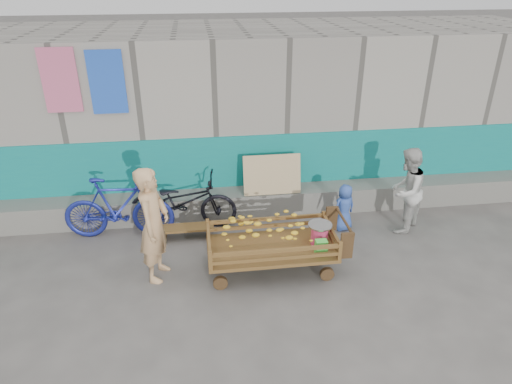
{
  "coord_description": "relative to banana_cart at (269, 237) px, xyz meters",
  "views": [
    {
      "loc": [
        -0.94,
        -4.86,
        4.07
      ],
      "look_at": [
        -0.12,
        1.2,
        1.0
      ],
      "focal_mm": 32.0,
      "sensor_mm": 36.0,
      "label": 1
    }
  ],
  "objects": [
    {
      "name": "vendor_man",
      "position": [
        -1.59,
        0.1,
        0.27
      ],
      "size": [
        0.56,
        0.71,
        1.7
      ],
      "primitive_type": "imported",
      "rotation": [
        0.0,
        0.0,
        1.3
      ],
      "color": "tan",
      "rests_on": "ground"
    },
    {
      "name": "banana_cart",
      "position": [
        0.0,
        0.0,
        0.0
      ],
      "size": [
        2.0,
        0.91,
        0.85
      ],
      "color": "brown",
      "rests_on": "ground"
    },
    {
      "name": "child",
      "position": [
        1.44,
        1.0,
        -0.17
      ],
      "size": [
        0.46,
        0.37,
        0.83
      ],
      "primitive_type": "imported",
      "rotation": [
        0.0,
        0.0,
        3.46
      ],
      "color": "#3252AA",
      "rests_on": "ground"
    },
    {
      "name": "bicycle_dark",
      "position": [
        -1.23,
        1.47,
        -0.1
      ],
      "size": [
        1.88,
        0.87,
        0.95
      ],
      "primitive_type": "imported",
      "rotation": [
        0.0,
        0.0,
        1.44
      ],
      "color": "black",
      "rests_on": "ground"
    },
    {
      "name": "woman",
      "position": [
        2.42,
        0.87,
        0.15
      ],
      "size": [
        0.9,
        0.89,
        1.46
      ],
      "primitive_type": "imported",
      "rotation": [
        0.0,
        0.0,
        3.93
      ],
      "color": "beige",
      "rests_on": "ground"
    },
    {
      "name": "bench",
      "position": [
        -1.2,
        1.05,
        -0.41
      ],
      "size": [
        0.9,
        0.27,
        0.22
      ],
      "color": "brown",
      "rests_on": "ground"
    },
    {
      "name": "building_wall",
      "position": [
        0.02,
        3.47,
        0.89
      ],
      "size": [
        12.0,
        3.5,
        3.0
      ],
      "color": "gray",
      "rests_on": "ground"
    },
    {
      "name": "ground",
      "position": [
        0.02,
        -0.58,
        -0.58
      ],
      "size": [
        80.0,
        80.0,
        0.0
      ],
      "primitive_type": "plane",
      "color": "#4C4A46",
      "rests_on": "ground"
    },
    {
      "name": "bicycle_blue",
      "position": [
        -2.26,
        1.27,
        -0.04
      ],
      "size": [
        1.81,
        0.64,
        1.07
      ],
      "primitive_type": "imported",
      "rotation": [
        0.0,
        0.0,
        1.49
      ],
      "color": "navy",
      "rests_on": "ground"
    }
  ]
}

